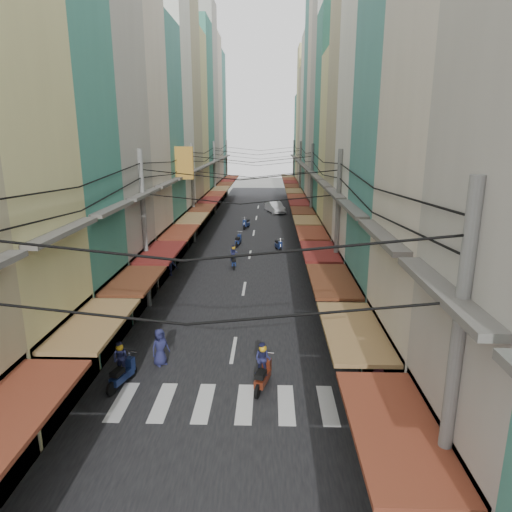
% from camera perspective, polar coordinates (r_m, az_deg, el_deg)
% --- Properties ---
extents(ground, '(160.00, 160.00, 0.00)m').
position_cam_1_polar(ground, '(21.58, -2.40, -9.31)').
color(ground, slate).
rests_on(ground, ground).
extents(road, '(10.00, 80.00, 0.02)m').
position_cam_1_polar(road, '(40.63, -0.39, 2.31)').
color(road, black).
rests_on(road, ground).
extents(sidewalk_left, '(3.00, 80.00, 0.06)m').
position_cam_1_polar(sidewalk_left, '(41.38, -9.42, 2.36)').
color(sidewalk_left, gray).
rests_on(sidewalk_left, ground).
extents(sidewalk_right, '(3.00, 80.00, 0.06)m').
position_cam_1_polar(sidewalk_right, '(40.91, 8.76, 2.25)').
color(sidewalk_right, gray).
rests_on(sidewalk_right, ground).
extents(crosswalk, '(7.55, 2.40, 0.01)m').
position_cam_1_polar(crosswalk, '(16.30, -3.99, -17.87)').
color(crosswalk, silver).
rests_on(crosswalk, ground).
extents(building_row_left, '(7.80, 67.67, 23.70)m').
position_cam_1_polar(building_row_left, '(37.42, -13.33, 15.92)').
color(building_row_left, silver).
rests_on(building_row_left, ground).
extents(building_row_right, '(7.80, 68.98, 22.59)m').
position_cam_1_polar(building_row_right, '(36.65, 12.30, 15.43)').
color(building_row_right, '#3D8776').
rests_on(building_row_right, ground).
extents(utility_poles, '(10.20, 66.13, 8.20)m').
position_cam_1_polar(utility_poles, '(34.75, -0.72, 11.15)').
color(utility_poles, slate).
rests_on(utility_poles, ground).
extents(white_car, '(5.03, 3.22, 1.66)m').
position_cam_1_polar(white_car, '(53.97, 2.40, 5.41)').
color(white_car, silver).
rests_on(white_car, ground).
extents(bicycle, '(1.45, 0.55, 0.99)m').
position_cam_1_polar(bicycle, '(21.98, 13.52, -9.27)').
color(bicycle, black).
rests_on(bicycle, ground).
extents(moving_scooters, '(6.39, 30.91, 1.76)m').
position_cam_1_polar(moving_scooters, '(27.21, -3.05, -3.00)').
color(moving_scooters, black).
rests_on(moving_scooters, ground).
extents(parked_scooters, '(12.53, 15.46, 1.00)m').
position_cam_1_polar(parked_scooters, '(18.02, 7.56, -12.89)').
color(parked_scooters, black).
rests_on(parked_scooters, ground).
extents(pedestrians, '(13.92, 22.04, 2.20)m').
position_cam_1_polar(pedestrians, '(25.32, -11.39, -3.40)').
color(pedestrians, '#29212C').
rests_on(pedestrians, ground).
extents(market_umbrella, '(2.19, 2.19, 2.31)m').
position_cam_1_polar(market_umbrella, '(15.05, 18.58, -12.82)').
color(market_umbrella, '#B2B2B7').
rests_on(market_umbrella, ground).
extents(traffic_sign, '(0.10, 0.63, 2.88)m').
position_cam_1_polar(traffic_sign, '(20.25, 11.73, -4.89)').
color(traffic_sign, slate).
rests_on(traffic_sign, ground).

